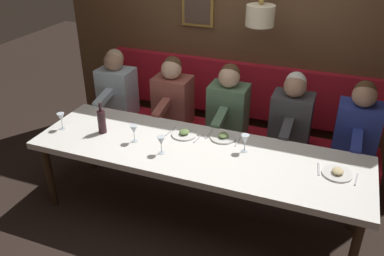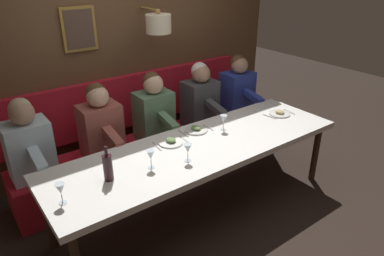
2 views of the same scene
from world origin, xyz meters
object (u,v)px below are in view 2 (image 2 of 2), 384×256
at_px(dining_table, 201,151).
at_px(wine_glass_3, 224,119).
at_px(diner_near, 200,97).
at_px(diner_middle, 154,109).
at_px(diner_far, 100,123).
at_px(wine_glass_2, 151,155).
at_px(wine_glass_1, 60,189).
at_px(wine_bottle, 108,167).
at_px(wine_glass_0, 188,149).
at_px(diner_farthest, 28,142).
at_px(diner_nearest, 238,87).

height_order(dining_table, wine_glass_3, wine_glass_3).
bearing_deg(diner_near, diner_middle, 90.00).
height_order(diner_far, wine_glass_2, diner_far).
relative_size(wine_glass_1, wine_bottle, 0.55).
distance_m(wine_glass_0, wine_bottle, 0.69).
bearing_deg(diner_near, wine_glass_2, 126.95).
bearing_deg(wine_glass_3, wine_glass_0, 113.49).
xyz_separation_m(dining_table, wine_glass_2, (-0.07, 0.58, 0.18)).
bearing_deg(wine_glass_1, diner_farthest, -1.01).
bearing_deg(wine_glass_3, diner_far, 53.33).
distance_m(wine_glass_0, wine_glass_1, 1.08).
height_order(diner_near, wine_glass_0, diner_near).
bearing_deg(diner_middle, diner_farthest, 90.00).
relative_size(dining_table, diner_near, 3.76).
xyz_separation_m(diner_nearest, wine_glass_2, (-0.95, 1.89, 0.04)).
relative_size(diner_farthest, wine_bottle, 2.64).
bearing_deg(diner_near, diner_far, 90.00).
bearing_deg(diner_farthest, diner_far, -90.00).
bearing_deg(diner_nearest, wine_glass_1, 110.39).
bearing_deg(wine_glass_0, diner_farthest, 45.48).
distance_m(wine_glass_0, wine_glass_2, 0.33).
relative_size(dining_table, diner_middle, 3.76).
bearing_deg(wine_glass_0, diner_far, 18.64).
bearing_deg(diner_farthest, dining_table, -123.60).
xyz_separation_m(diner_farthest, wine_glass_0, (-1.04, -1.06, 0.04)).
distance_m(diner_nearest, diner_farthest, 2.63).
height_order(diner_far, wine_glass_1, diner_far).
distance_m(diner_middle, wine_glass_2, 1.12).
height_order(diner_nearest, diner_near, same).
xyz_separation_m(diner_nearest, diner_far, (0.00, 1.92, 0.00)).
relative_size(wine_glass_1, wine_glass_2, 1.00).
xyz_separation_m(dining_table, diner_near, (0.88, -0.68, 0.13)).
xyz_separation_m(wine_glass_0, wine_glass_2, (0.09, 0.31, 0.00)).
bearing_deg(wine_bottle, diner_farthest, 22.88).
relative_size(wine_glass_0, wine_glass_1, 1.00).
distance_m(diner_nearest, wine_glass_3, 1.18).
height_order(diner_farthest, wine_glass_3, diner_farthest).
xyz_separation_m(diner_near, diner_middle, (0.00, 0.66, 0.00)).
bearing_deg(diner_middle, wine_glass_2, 147.59).
distance_m(diner_far, diner_farthest, 0.71).
xyz_separation_m(dining_table, wine_bottle, (-0.02, 0.95, 0.17)).
xyz_separation_m(diner_farthest, wine_glass_2, (-0.95, -0.75, 0.04)).
height_order(wine_glass_0, wine_glass_2, same).
bearing_deg(wine_glass_0, wine_glass_3, -66.51).
bearing_deg(diner_far, wine_bottle, 160.15).
bearing_deg(dining_table, wine_glass_3, -72.11).
bearing_deg(dining_table, diner_nearest, -55.92).
relative_size(diner_middle, wine_glass_2, 4.82).
bearing_deg(wine_glass_2, diner_middle, -32.41).
distance_m(diner_far, wine_glass_2, 0.95).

